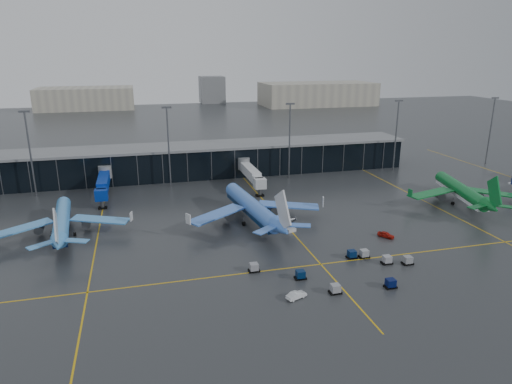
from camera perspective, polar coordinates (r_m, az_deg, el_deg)
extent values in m
plane|color=#282B2D|center=(104.86, -0.15, -6.14)|extent=(600.00, 600.00, 0.00)
cube|color=black|center=(161.32, -5.70, 3.96)|extent=(140.00, 16.00, 10.00)
cube|color=slate|center=(160.21, -5.75, 5.81)|extent=(142.00, 17.00, 0.80)
cylinder|color=#595B60|center=(151.58, -18.35, 2.39)|extent=(4.00, 4.00, 4.00)
cube|color=navy|center=(138.75, -18.61, 0.72)|extent=(3.00, 24.00, 3.00)
cylinder|color=#595B60|center=(132.46, -18.66, -1.45)|extent=(1.00, 1.00, 2.60)
cylinder|color=#595B60|center=(154.99, -1.54, 3.58)|extent=(4.00, 4.00, 4.00)
cube|color=silver|center=(142.48, -0.30, 2.04)|extent=(3.00, 24.00, 3.00)
cylinder|color=#595B60|center=(136.36, 0.49, -0.01)|extent=(1.00, 1.00, 2.60)
cylinder|color=#595B60|center=(149.40, -26.35, 4.16)|extent=(0.50, 0.50, 25.00)
cube|color=#595B60|center=(147.48, -27.00, 8.96)|extent=(3.00, 0.40, 0.60)
cylinder|color=#595B60|center=(146.47, -10.85, 5.41)|extent=(0.50, 0.50, 25.00)
cube|color=#595B60|center=(144.51, -11.13, 10.34)|extent=(3.00, 0.40, 0.60)
cylinder|color=#595B60|center=(154.22, 4.21, 6.24)|extent=(0.50, 0.50, 25.00)
cube|color=#595B60|center=(152.36, 4.31, 10.94)|extent=(3.00, 0.40, 0.60)
cylinder|color=#595B60|center=(171.22, 17.07, 6.62)|extent=(0.50, 0.50, 25.00)
cube|color=#595B60|center=(169.55, 17.45, 10.84)|extent=(3.00, 0.40, 0.60)
cylinder|color=#595B60|center=(195.06, 27.23, 6.68)|extent=(0.50, 0.50, 25.00)
cube|color=#595B60|center=(193.59, 27.74, 10.37)|extent=(3.00, 0.40, 0.60)
cube|color=#B2AD99|center=(382.96, 7.66, 12.06)|extent=(90.00, 42.00, 18.00)
cube|color=#B2AD99|center=(376.51, -20.46, 10.92)|extent=(70.00, 38.00, 16.00)
cube|color=#B2AD99|center=(399.67, -5.53, 12.62)|extent=(20.00, 20.00, 22.00)
cube|color=gold|center=(121.08, -18.93, -3.85)|extent=(0.30, 120.00, 0.02)
cube|color=gold|center=(125.34, 1.98, -2.19)|extent=(0.30, 120.00, 0.02)
cube|color=gold|center=(144.25, 19.38, -0.58)|extent=(0.30, 120.00, 0.02)
cube|color=gold|center=(94.88, 8.09, -8.92)|extent=(220.00, 0.30, 0.02)
cube|color=black|center=(99.44, 13.34, -7.86)|extent=(2.20, 1.50, 0.36)
cube|color=#909398|center=(99.13, 13.37, -7.45)|extent=(1.60, 1.50, 1.50)
cube|color=black|center=(98.58, 11.87, -7.98)|extent=(2.20, 1.50, 0.36)
cube|color=#051B43|center=(98.27, 11.90, -7.58)|extent=(1.60, 1.50, 1.50)
cube|color=black|center=(97.88, 16.02, -8.49)|extent=(2.20, 1.50, 0.36)
cube|color=gray|center=(97.56, 16.06, -8.08)|extent=(1.60, 1.50, 1.50)
cube|color=black|center=(98.89, 18.40, -8.45)|extent=(2.20, 1.50, 0.36)
cube|color=gray|center=(98.57, 18.44, -8.04)|extent=(1.60, 1.50, 1.50)
cube|color=black|center=(88.70, 5.56, -10.64)|extent=(2.20, 1.50, 0.36)
cube|color=#051D42|center=(88.35, 5.58, -10.20)|extent=(1.60, 1.50, 1.50)
cube|color=black|center=(84.74, 9.87, -12.24)|extent=(2.20, 1.50, 0.36)
cube|color=gray|center=(84.37, 9.89, -11.78)|extent=(1.60, 1.50, 1.50)
cube|color=black|center=(91.03, -0.26, -9.79)|extent=(2.20, 1.50, 0.36)
cube|color=gray|center=(90.68, -0.26, -9.36)|extent=(1.60, 1.50, 1.50)
cube|color=black|center=(88.79, 16.44, -11.29)|extent=(2.20, 1.50, 0.36)
cube|color=#050F40|center=(88.43, 16.48, -10.85)|extent=(1.60, 1.50, 1.50)
cube|color=silver|center=(111.01, 4.11, -4.61)|extent=(3.06, 3.71, 0.80)
cube|color=silver|center=(110.32, 4.13, -3.69)|extent=(2.38, 3.18, 2.29)
imported|color=#AE170D|center=(110.80, 15.93, -5.15)|extent=(3.49, 4.08, 1.32)
imported|color=silver|center=(82.07, 5.07, -12.70)|extent=(4.12, 2.68, 1.28)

